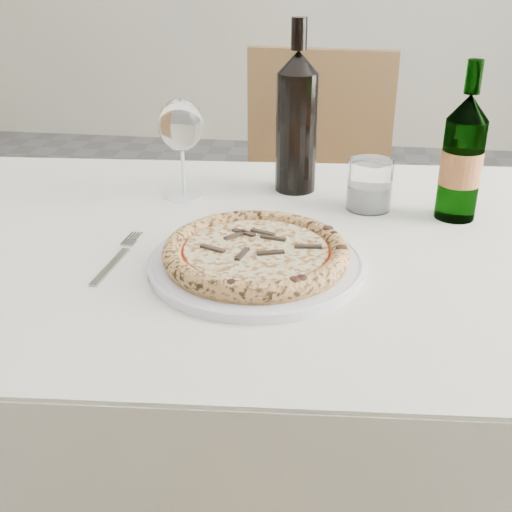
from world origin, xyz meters
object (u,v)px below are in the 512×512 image
at_px(dining_table, 264,289).
at_px(pizza, 256,252).
at_px(chair_far, 313,196).
at_px(tumbler, 369,188).
at_px(wine_bottle, 297,120).
at_px(plate, 256,263).
at_px(wine_glass, 181,127).
at_px(beer_bottle, 462,158).

xyz_separation_m(dining_table, pizza, (-0.00, -0.10, 0.12)).
xyz_separation_m(chair_far, pizza, (-0.04, -0.91, 0.25)).
xyz_separation_m(tumbler, wine_bottle, (-0.14, 0.08, 0.10)).
relative_size(plate, wine_glass, 1.72).
distance_m(plate, tumbler, 0.32).
xyz_separation_m(wine_glass, tumbler, (0.35, -0.01, -0.09)).
height_order(pizza, wine_glass, wine_glass).
bearing_deg(wine_bottle, plate, -94.48).
distance_m(pizza, beer_bottle, 0.41).
bearing_deg(pizza, wine_glass, 122.41).
bearing_deg(chair_far, wine_glass, -108.65).
distance_m(pizza, tumbler, 0.32).
bearing_deg(dining_table, pizza, -90.00).
distance_m(plate, wine_glass, 0.35).
bearing_deg(dining_table, beer_bottle, 24.67).
xyz_separation_m(pizza, wine_bottle, (0.03, 0.35, 0.11)).
distance_m(tumbler, wine_bottle, 0.19).
bearing_deg(pizza, beer_bottle, 37.76).
distance_m(dining_table, plate, 0.14).
height_order(wine_glass, tumbler, wine_glass).
xyz_separation_m(dining_table, chair_far, (0.04, 0.81, -0.13)).
bearing_deg(tumbler, beer_bottle, -8.37).
distance_m(chair_far, wine_bottle, 0.67).
bearing_deg(pizza, plate, 18.31).
distance_m(dining_table, pizza, 0.15).
bearing_deg(wine_bottle, wine_glass, -161.05).
bearing_deg(plate, beer_bottle, 37.76).
xyz_separation_m(dining_table, tumbler, (0.17, 0.17, 0.13)).
xyz_separation_m(pizza, wine_glass, (-0.18, 0.28, 0.11)).
bearing_deg(pizza, dining_table, 90.00).
bearing_deg(chair_far, dining_table, -92.56).
height_order(chair_far, beer_bottle, beer_bottle).
xyz_separation_m(chair_far, plate, (-0.04, -0.91, 0.23)).
relative_size(plate, pizza, 1.16).
bearing_deg(wine_glass, plate, -57.59).
distance_m(pizza, wine_bottle, 0.37).
bearing_deg(pizza, chair_far, 87.72).
distance_m(plate, wine_bottle, 0.37).
bearing_deg(wine_glass, dining_table, -45.33).
distance_m(chair_far, plate, 0.94).
bearing_deg(wine_glass, pizza, -57.59).
relative_size(dining_table, plate, 4.63).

